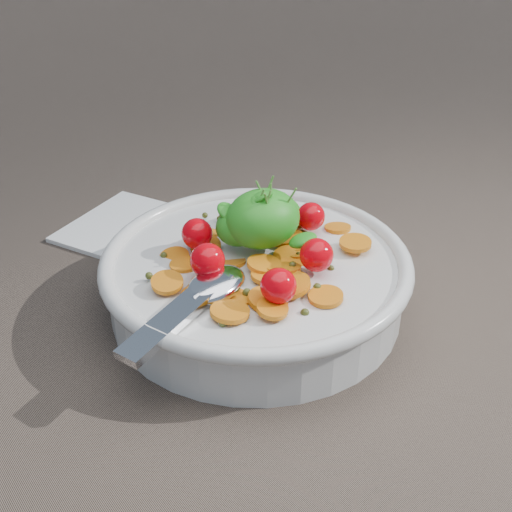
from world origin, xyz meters
TOP-DOWN VIEW (x-y plane):
  - ground at (0.00, 0.00)m, footprint 6.00×6.00m
  - bowl at (0.02, -0.01)m, footprint 0.33×0.30m
  - napkin at (-0.01, 0.22)m, footprint 0.18×0.17m

SIDE VIEW (x-z plane):
  - ground at x=0.00m, z-range 0.00..0.00m
  - napkin at x=-0.01m, z-range 0.00..0.01m
  - bowl at x=0.02m, z-range -0.03..0.10m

